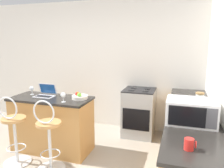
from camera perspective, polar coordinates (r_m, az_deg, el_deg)
wall_back at (r=4.64m, az=-3.84°, el=5.04°), size 12.00×0.06×2.60m
breakfast_bar at (r=3.78m, az=-15.37°, el=-10.05°), size 1.30×0.59×0.90m
counter_right at (r=3.20m, az=19.54°, el=-14.30°), size 0.60×2.77×0.90m
bar_stool_near at (r=3.54m, az=-24.23°, el=-11.39°), size 0.40×0.40×1.04m
bar_stool_far at (r=3.20m, az=-16.20°, el=-13.23°), size 0.40×0.40×1.04m
laptop at (r=3.75m, az=-16.91°, el=-2.27°), size 0.32×0.24×0.20m
microwave at (r=2.56m, az=19.92°, el=-6.76°), size 0.52×0.38×0.26m
stove_range at (r=4.24m, az=7.04°, el=-7.37°), size 0.58×0.58×0.91m
storage_jar at (r=3.28m, az=21.92°, el=-3.69°), size 0.12×0.12×0.19m
mug_red at (r=1.99m, az=19.57°, el=-14.60°), size 0.10×0.08×0.10m
mug_white at (r=3.21m, az=19.38°, el=-4.66°), size 0.10×0.09×0.10m
wine_glass_short at (r=3.31m, az=-12.62°, el=-2.91°), size 0.08×0.08×0.15m
fruit_bowl at (r=3.46m, az=-8.47°, el=-3.27°), size 0.25×0.25×0.11m
wine_glass_tall at (r=3.93m, az=-20.23°, el=-1.16°), size 0.08×0.08×0.14m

